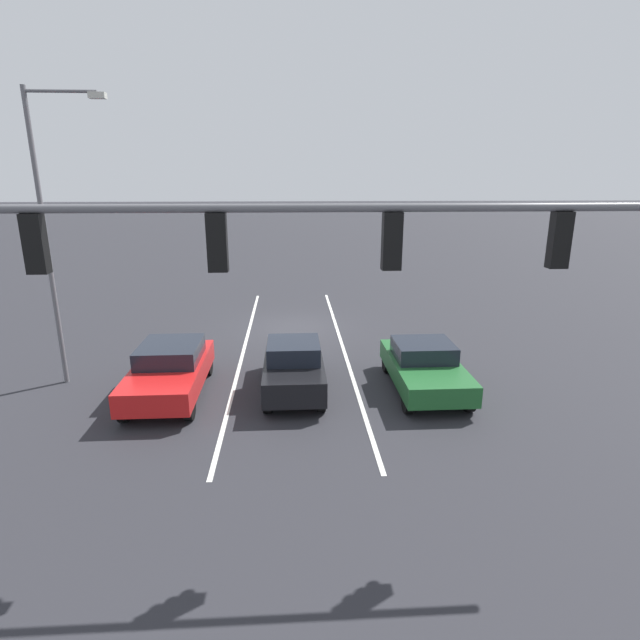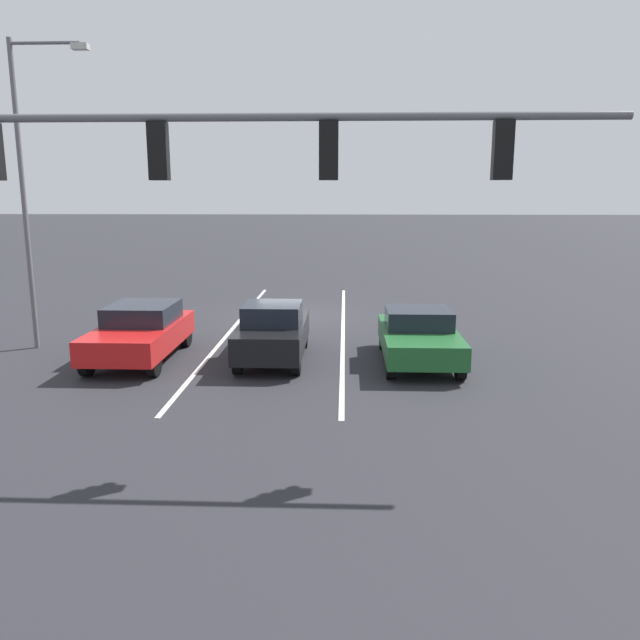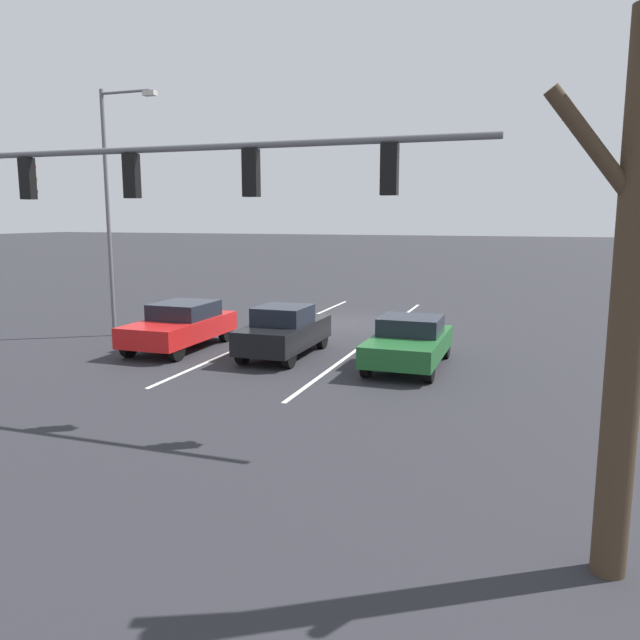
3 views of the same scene
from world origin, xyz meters
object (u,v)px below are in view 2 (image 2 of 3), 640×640
Objects in this scene: car_red_rightlane_front at (141,331)px; car_darkgreen_leftlane_front at (419,336)px; traffic_signal_gantry at (129,177)px; car_black_midlane_front at (273,332)px; street_lamp_right_shoulder at (30,176)px.

car_darkgreen_leftlane_front is at bearing 179.64° from car_red_rightlane_front.
car_red_rightlane_front is 7.01m from traffic_signal_gantry.
car_red_rightlane_front reaches higher than car_darkgreen_leftlane_front.
car_black_midlane_front is (3.89, -0.11, 0.06)m from car_darkgreen_leftlane_front.
traffic_signal_gantry is (-1.82, 5.52, 3.92)m from car_red_rightlane_front.
car_darkgreen_leftlane_front is at bearing 178.32° from car_black_midlane_front.
car_darkgreen_leftlane_front is 3.89m from car_black_midlane_front.
car_black_midlane_front is 0.31× the size of traffic_signal_gantry.
street_lamp_right_shoulder reaches higher than car_black_midlane_front.
car_black_midlane_front is at bearing -178.93° from car_red_rightlane_front.
street_lamp_right_shoulder is at bearing -52.78° from traffic_signal_gantry.
traffic_signal_gantry is at bearing 108.24° from car_red_rightlane_front.
traffic_signal_gantry is 1.55× the size of street_lamp_right_shoulder.
car_darkgreen_leftlane_front is 7.48m from car_red_rightlane_front.
street_lamp_right_shoulder is (10.73, -1.19, 4.19)m from car_darkgreen_leftlane_front.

